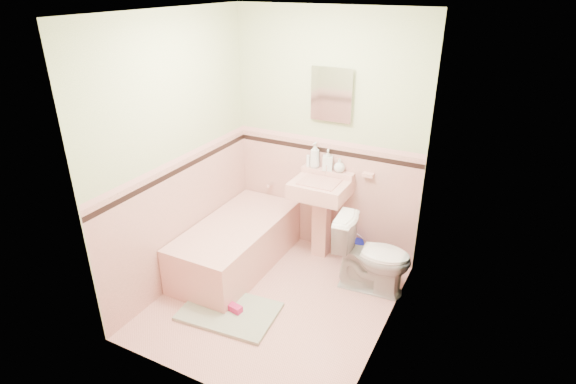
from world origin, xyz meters
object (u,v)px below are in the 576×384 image
at_px(bathtub, 237,246).
at_px(bucket, 354,251).
at_px(shoe, 234,308).
at_px(soap_bottle_mid, 328,160).
at_px(medicine_cabinet, 332,94).
at_px(soap_bottle_left, 315,155).
at_px(soap_bottle_right, 339,165).
at_px(sink, 319,220).
at_px(toilet, 373,255).

height_order(bathtub, bucket, bathtub).
xyz_separation_m(bucket, shoe, (-0.64, -1.31, -0.04)).
xyz_separation_m(soap_bottle_mid, bucket, (0.36, -0.07, -0.94)).
relative_size(bathtub, medicine_cabinet, 3.29).
xyz_separation_m(soap_bottle_left, soap_bottle_right, (0.27, 0.00, -0.06)).
relative_size(soap_bottle_mid, shoe, 1.49).
xyz_separation_m(medicine_cabinet, soap_bottle_left, (-0.15, -0.03, -0.63)).
bearing_deg(medicine_cabinet, bucket, -15.69).
height_order(sink, medicine_cabinet, medicine_cabinet).
distance_m(toilet, bucket, 0.56).
bearing_deg(soap_bottle_mid, medicine_cabinet, 80.68).
relative_size(medicine_cabinet, soap_bottle_right, 3.21).
relative_size(bathtub, bucket, 7.05).
bearing_deg(soap_bottle_left, soap_bottle_mid, 0.00).
bearing_deg(bathtub, toilet, 10.60).
bearing_deg(sink, shoe, -103.22).
bearing_deg(bucket, medicine_cabinet, 164.31).
xyz_separation_m(soap_bottle_left, bucket, (0.51, -0.07, -0.96)).
xyz_separation_m(sink, toilet, (0.67, -0.28, -0.07)).
relative_size(bathtub, soap_bottle_mid, 6.85).
height_order(medicine_cabinet, shoe, medicine_cabinet).
xyz_separation_m(medicine_cabinet, soap_bottle_right, (0.12, -0.03, -0.70)).
distance_m(soap_bottle_left, soap_bottle_right, 0.28).
height_order(soap_bottle_left, toilet, soap_bottle_left).
relative_size(medicine_cabinet, shoe, 3.10).
distance_m(medicine_cabinet, soap_bottle_right, 0.71).
bearing_deg(sink, bucket, 16.94).
xyz_separation_m(toilet, shoe, (-0.95, -0.92, -0.30)).
distance_m(sink, soap_bottle_mid, 0.63).
xyz_separation_m(bathtub, soap_bottle_mid, (0.68, 0.71, 0.82)).
height_order(soap_bottle_mid, toilet, soap_bottle_mid).
relative_size(sink, toilet, 1.20).
height_order(soap_bottle_right, bucket, soap_bottle_right).
xyz_separation_m(bathtub, medicine_cabinet, (0.68, 0.74, 1.47)).
height_order(soap_bottle_right, toilet, soap_bottle_right).
relative_size(bathtub, soap_bottle_right, 10.56).
height_order(bathtub, soap_bottle_mid, soap_bottle_mid).
height_order(sink, shoe, sink).
xyz_separation_m(bathtub, toilet, (1.35, 0.25, 0.14)).
distance_m(soap_bottle_left, soap_bottle_mid, 0.15).
bearing_deg(soap_bottle_left, shoe, -95.53).
relative_size(soap_bottle_right, bucket, 0.67).
xyz_separation_m(soap_bottle_mid, shoe, (-0.28, -1.38, -0.98)).
xyz_separation_m(soap_bottle_mid, soap_bottle_right, (0.13, 0.00, -0.04)).
height_order(toilet, bucket, toilet).
bearing_deg(medicine_cabinet, bathtub, -132.58).
bearing_deg(shoe, bucket, 73.09).
height_order(soap_bottle_left, shoe, soap_bottle_left).
height_order(soap_bottle_left, soap_bottle_mid, soap_bottle_left).
distance_m(soap_bottle_left, toilet, 1.17).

